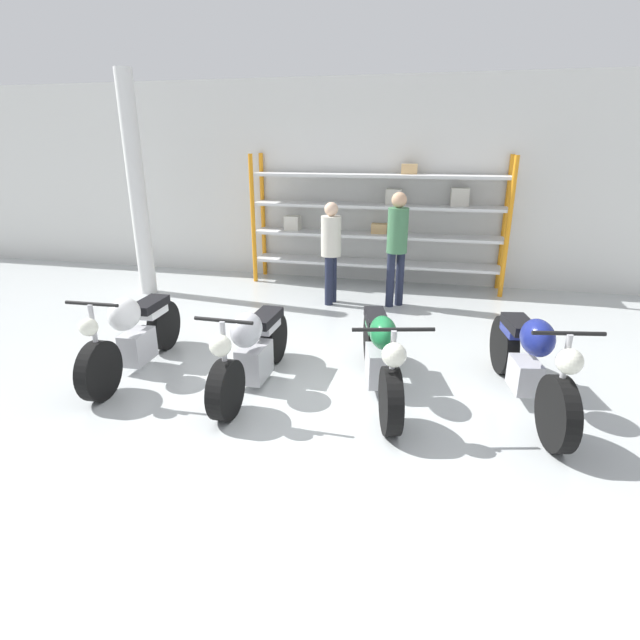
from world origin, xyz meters
The scene contains 10 objects.
ground_plane centered at (0.00, 0.00, 0.00)m, with size 30.00×30.00×0.00m, color #B2B7B7.
back_wall centered at (0.00, 4.84, 1.80)m, with size 30.00×0.08×3.60m.
shelving_rack centered at (0.09, 4.48, 1.22)m, with size 4.54×0.63×2.32m.
support_pillar centered at (-3.74, 3.05, 1.80)m, with size 0.28×0.28×3.60m.
motorcycle_white centered at (-2.11, 0.13, 0.45)m, with size 0.57×2.00×1.03m.
motorcycle_silver centered at (-0.67, 0.07, 0.42)m, with size 0.57×1.96×0.99m.
motorcycle_green centered at (0.69, 0.23, 0.44)m, with size 0.86×2.13×1.00m.
motorcycle_blue centered at (2.14, 0.29, 0.48)m, with size 0.68×2.19×1.06m.
person_browsing centered at (0.56, 3.28, 1.07)m, with size 0.45×0.45×1.80m.
person_near_rack centered at (-0.47, 3.17, 0.96)m, with size 0.37×0.37×1.64m.
Camera 1 is at (1.16, -4.53, 2.51)m, focal length 28.00 mm.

